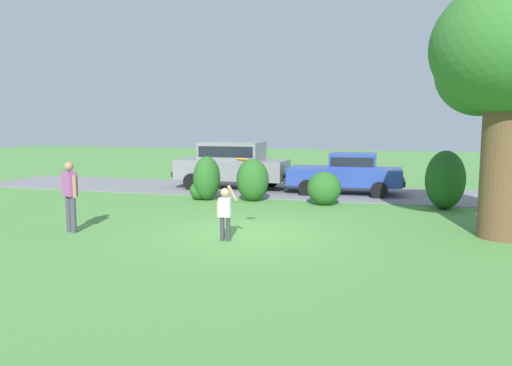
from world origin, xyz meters
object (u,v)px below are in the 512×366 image
at_px(child_thrower, 225,210).
at_px(frisbee, 242,160).
at_px(parked_sedan, 347,172).
at_px(parked_suv, 232,163).
at_px(adult_onlooker, 70,193).

height_order(child_thrower, frisbee, frisbee).
xyz_separation_m(parked_sedan, frisbee, (-1.64, -8.01, 0.99)).
bearing_deg(child_thrower, parked_suv, 107.84).
distance_m(child_thrower, frisbee, 1.21).
bearing_deg(child_thrower, adult_onlooker, -177.01).
distance_m(parked_sedan, adult_onlooker, 10.40).
bearing_deg(child_thrower, parked_sedan, 77.11).
distance_m(parked_sedan, parked_suv, 4.71).
height_order(parked_sedan, child_thrower, parked_sedan).
bearing_deg(parked_sedan, child_thrower, -102.89).
xyz_separation_m(frisbee, adult_onlooker, (-4.21, -0.59, -0.85)).
height_order(child_thrower, adult_onlooker, adult_onlooker).
relative_size(parked_suv, frisbee, 16.64).
relative_size(parked_sedan, child_thrower, 3.45).
bearing_deg(frisbee, parked_suv, 110.30).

